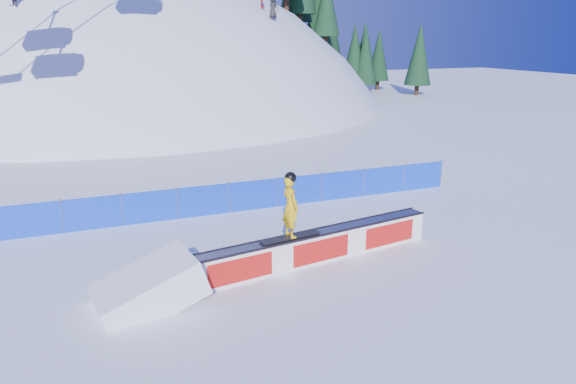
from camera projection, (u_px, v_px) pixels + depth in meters
name	position (u px, v px, depth m)	size (l,w,h in m)	color
ground	(237.00, 261.00, 15.79)	(160.00, 160.00, 0.00)	white
snow_hill	(139.00, 262.00, 58.41)	(64.00, 64.00, 64.00)	white
treeline	(346.00, 15.00, 57.10)	(21.22, 11.86, 18.46)	black
safety_fence	(204.00, 201.00, 19.62)	(22.05, 0.05, 1.30)	#0E38CC
rail_box	(317.00, 247.00, 15.61)	(8.20, 1.80, 0.99)	white
snow_ramp	(151.00, 303.00, 13.29)	(2.61, 1.74, 0.98)	white
snowboarder	(290.00, 206.00, 14.74)	(1.93, 0.73, 1.98)	black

